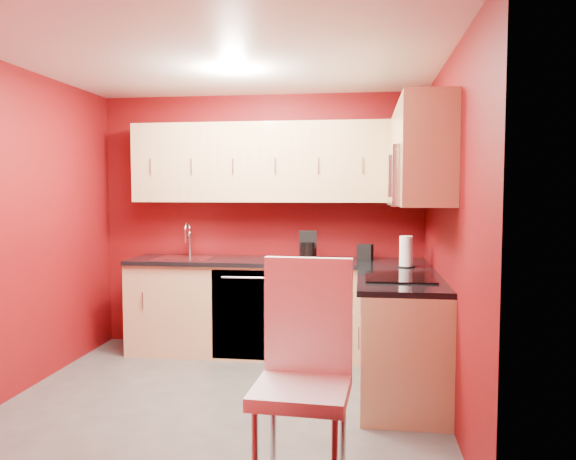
% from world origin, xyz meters
% --- Properties ---
extents(floor, '(3.20, 3.20, 0.00)m').
position_xyz_m(floor, '(0.00, 0.00, 0.00)').
color(floor, '#53504D').
rests_on(floor, ground).
extents(ceiling, '(3.20, 3.20, 0.00)m').
position_xyz_m(ceiling, '(0.00, 0.00, 2.50)').
color(ceiling, white).
rests_on(ceiling, wall_back).
extents(wall_back, '(3.20, 0.00, 3.20)m').
position_xyz_m(wall_back, '(0.00, 1.50, 1.25)').
color(wall_back, '#68090D').
rests_on(wall_back, floor).
extents(wall_front, '(3.20, 0.00, 3.20)m').
position_xyz_m(wall_front, '(0.00, -1.50, 1.25)').
color(wall_front, '#68090D').
rests_on(wall_front, floor).
extents(wall_left, '(0.00, 3.00, 3.00)m').
position_xyz_m(wall_left, '(-1.60, 0.00, 1.25)').
color(wall_left, '#68090D').
rests_on(wall_left, floor).
extents(wall_right, '(0.00, 3.00, 3.00)m').
position_xyz_m(wall_right, '(1.60, 0.00, 1.25)').
color(wall_right, '#68090D').
rests_on(wall_right, floor).
extents(base_cabinets_back, '(2.80, 0.60, 0.87)m').
position_xyz_m(base_cabinets_back, '(0.20, 1.20, 0.43)').
color(base_cabinets_back, tan).
rests_on(base_cabinets_back, floor).
extents(base_cabinets_right, '(0.60, 1.30, 0.87)m').
position_xyz_m(base_cabinets_right, '(1.30, 0.25, 0.43)').
color(base_cabinets_right, tan).
rests_on(base_cabinets_right, floor).
extents(countertop_back, '(2.80, 0.63, 0.04)m').
position_xyz_m(countertop_back, '(0.20, 1.19, 0.89)').
color(countertop_back, black).
rests_on(countertop_back, base_cabinets_back).
extents(countertop_right, '(0.63, 1.27, 0.04)m').
position_xyz_m(countertop_right, '(1.29, 0.23, 0.89)').
color(countertop_right, black).
rests_on(countertop_right, base_cabinets_right).
extents(upper_cabinets_back, '(2.80, 0.35, 0.75)m').
position_xyz_m(upper_cabinets_back, '(0.20, 1.32, 1.83)').
color(upper_cabinets_back, tan).
rests_on(upper_cabinets_back, wall_back).
extents(upper_cabinets_right, '(0.35, 1.55, 0.75)m').
position_xyz_m(upper_cabinets_right, '(1.42, 0.44, 1.89)').
color(upper_cabinets_right, tan).
rests_on(upper_cabinets_right, wall_right).
extents(microwave, '(0.42, 0.76, 0.42)m').
position_xyz_m(microwave, '(1.39, 0.20, 1.66)').
color(microwave, silver).
rests_on(microwave, upper_cabinets_right).
extents(cooktop, '(0.50, 0.55, 0.01)m').
position_xyz_m(cooktop, '(1.28, 0.20, 0.92)').
color(cooktop, black).
rests_on(cooktop, countertop_right).
extents(sink, '(0.52, 0.42, 0.35)m').
position_xyz_m(sink, '(-0.70, 1.20, 0.94)').
color(sink, silver).
rests_on(sink, countertop_back).
extents(dishwasher_front, '(0.60, 0.02, 0.82)m').
position_xyz_m(dishwasher_front, '(-0.05, 0.91, 0.43)').
color(dishwasher_front, black).
rests_on(dishwasher_front, base_cabinets_back).
extents(downlight, '(0.20, 0.20, 0.01)m').
position_xyz_m(downlight, '(0.00, 0.30, 2.48)').
color(downlight, white).
rests_on(downlight, ceiling).
extents(coffee_maker, '(0.19, 0.23, 0.27)m').
position_xyz_m(coffee_maker, '(0.50, 1.14, 1.05)').
color(coffee_maker, black).
rests_on(coffee_maker, countertop_back).
extents(napkin_holder, '(0.16, 0.16, 0.14)m').
position_xyz_m(napkin_holder, '(1.03, 1.30, 0.98)').
color(napkin_holder, black).
rests_on(napkin_holder, countertop_back).
extents(paper_towel, '(0.16, 0.16, 0.26)m').
position_xyz_m(paper_towel, '(1.37, 0.82, 1.04)').
color(paper_towel, white).
rests_on(paper_towel, countertop_right).
extents(dining_chair, '(0.51, 0.53, 1.19)m').
position_xyz_m(dining_chair, '(0.70, -1.20, 0.60)').
color(dining_chair, white).
rests_on(dining_chair, floor).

